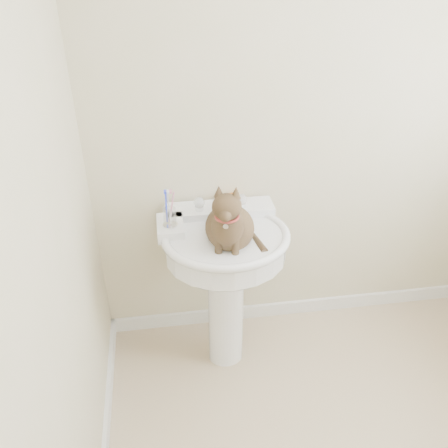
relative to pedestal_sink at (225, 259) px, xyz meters
name	(u,v)px	position (x,y,z in m)	size (l,w,h in m)	color
wall_back	(311,121)	(0.46, 0.29, 0.57)	(2.20, 0.00, 2.50)	beige
wall_left	(33,287)	(-0.64, -0.81, 0.57)	(0.00, 2.20, 2.50)	beige
baseboard_back	(292,307)	(0.46, 0.28, -0.63)	(2.20, 0.02, 0.09)	white
pedestal_sink	(225,259)	(0.00, 0.00, 0.00)	(0.63, 0.61, 0.86)	white
faucet	(221,203)	(0.00, 0.15, 0.23)	(0.28, 0.12, 0.14)	silver
soap_bar	(230,198)	(0.06, 0.24, 0.20)	(0.09, 0.06, 0.03)	orange
toothbrush_cup	(170,217)	(-0.25, 0.05, 0.23)	(0.07, 0.07, 0.19)	silver
cat	(230,225)	(0.01, -0.07, 0.24)	(0.25, 0.31, 0.45)	#4E3A22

